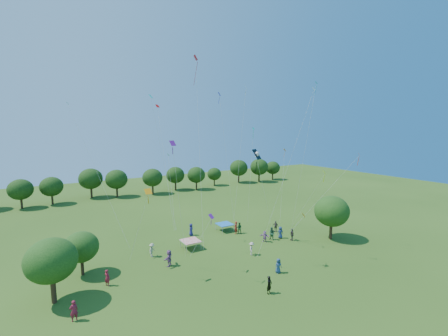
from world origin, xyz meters
TOP-DOWN VIEW (x-y plane):
  - ground at (0.00, 0.00)m, footprint 160.00×160.00m
  - near_tree_west at (-17.40, 14.44)m, footprint 4.36×4.36m
  - near_tree_north at (-14.64, 18.80)m, footprint 3.57×3.57m
  - near_tree_east at (16.54, 12.33)m, footprint 4.75×4.75m
  - treeline at (-1.73, 55.43)m, footprint 88.01×8.77m
  - tent_red_stripe at (-1.85, 19.31)m, footprint 2.20×2.20m
  - tent_blue at (5.46, 22.91)m, footprint 2.20×2.20m
  - man_in_black at (-0.00, 5.74)m, footprint 0.73×0.59m
  - crowd_person_0 at (3.45, 8.41)m, footprint 0.83×0.51m
  - crowd_person_1 at (-12.80, 15.06)m, footprint 0.70×0.74m
  - crowd_person_2 at (9.11, 16.22)m, footprint 0.75×1.01m
  - crowd_person_3 at (-6.92, 19.40)m, footprint 1.11×1.14m
  - crowd_person_4 at (11.82, 18.60)m, footprint 0.78×1.07m
  - crowd_person_5 at (7.83, 16.20)m, footprint 1.15×1.51m
  - crowd_person_6 at (10.59, 16.13)m, footprint 0.93×0.70m
  - crowd_person_7 at (-16.10, 10.68)m, footprint 0.72×0.53m
  - crowd_person_8 at (6.78, 20.88)m, footprint 0.90×0.85m
  - crowd_person_9 at (3.72, 13.61)m, footprint 1.03×1.13m
  - crowd_person_10 at (11.44, 14.71)m, footprint 0.75×1.08m
  - crowd_person_11 at (-6.02, 16.03)m, footprint 1.66×1.67m
  - crowd_person_12 at (0.23, 23.69)m, footprint 0.77×0.98m
  - crowd_person_13 at (6.21, 20.94)m, footprint 0.82×0.72m
  - pirate_kite at (2.40, 11.01)m, footprint 5.32×2.58m
  - red_high_kite at (-0.27, 20.19)m, footprint 2.36×6.28m
  - small_kite_0 at (-2.42, 27.90)m, footprint 0.70×6.08m
  - small_kite_1 at (-8.93, 14.21)m, footprint 1.73×3.37m
  - small_kite_2 at (10.90, 12.34)m, footprint 0.75×2.88m
  - small_kite_3 at (-12.63, 26.04)m, footprint 5.19×8.88m
  - small_kite_4 at (6.24, 24.83)m, footprint 1.41×2.81m
  - small_kite_5 at (-2.69, 12.55)m, footprint 2.04×2.32m
  - small_kite_6 at (9.42, 23.78)m, footprint 3.15×1.48m
  - small_kite_7 at (-4.38, 23.91)m, footprint 3.21×1.14m
  - small_kite_8 at (14.31, 19.88)m, footprint 2.37×1.96m
  - small_kite_9 at (14.80, 9.79)m, footprint 5.29×6.58m
  - small_kite_10 at (10.29, 9.60)m, footprint 1.37×6.89m
  - small_kite_11 at (-1.63, 26.86)m, footprint 1.05×4.67m
  - small_kite_12 at (11.99, 12.83)m, footprint 1.33×2.78m
  - small_kite_13 at (-6.39, 12.66)m, footprint 2.58×2.85m
  - small_kite_14 at (5.78, 8.83)m, footprint 5.51×2.61m
  - small_kite_15 at (9.64, 21.85)m, footprint 1.40×0.57m

SIDE VIEW (x-z plane):
  - ground at x=0.00m, z-range 0.00..0.00m
  - crowd_person_5 at x=7.83m, z-range 0.00..1.55m
  - crowd_person_0 at x=3.45m, z-range 0.00..1.59m
  - crowd_person_9 at x=3.72m, z-range 0.00..1.63m
  - crowd_person_8 at x=6.78m, z-range 0.00..1.64m
  - crowd_person_4 at x=11.82m, z-range 0.00..1.66m
  - crowd_person_1 at x=-12.80m, z-range 0.00..1.68m
  - crowd_person_3 at x=-6.92m, z-range 0.00..1.68m
  - crowd_person_6 at x=10.59m, z-range 0.00..1.68m
  - crowd_person_10 at x=11.44m, z-range 0.00..1.68m
  - man_in_black at x=0.00m, z-range 0.00..1.71m
  - crowd_person_12 at x=0.23m, z-range 0.00..1.75m
  - crowd_person_7 at x=-16.10m, z-range 0.00..1.76m
  - crowd_person_2 at x=9.11m, z-range 0.00..1.83m
  - crowd_person_11 at x=-6.02m, z-range 0.00..1.86m
  - crowd_person_13 at x=6.21m, z-range 0.00..1.87m
  - tent_red_stripe at x=-1.85m, z-range 0.49..1.59m
  - tent_blue at x=5.46m, z-range 0.49..1.59m
  - near_tree_north at x=-14.64m, z-range 0.73..5.43m
  - near_tree_west at x=-17.40m, z-range 0.98..6.90m
  - near_tree_east at x=16.54m, z-range 0.92..7.06m
  - treeline at x=-1.73m, z-range 0.70..7.48m
  - small_kite_2 at x=10.90m, z-range 2.47..5.76m
  - small_kite_5 at x=-2.69m, z-range 3.14..8.26m
  - small_kite_1 at x=-8.93m, z-range 4.22..12.45m
  - small_kite_10 at x=10.29m, z-range 4.02..13.40m
  - small_kite_11 at x=-1.63m, z-range 4.06..14.52m
  - small_kite_9 at x=14.80m, z-range 3.91..15.03m
  - small_kite_8 at x=14.31m, z-range 4.50..15.56m
  - small_kite_15 at x=9.64m, z-range 4.47..18.77m
  - small_kite_13 at x=-6.39m, z-range 5.29..18.27m
  - pirate_kite at x=2.40m, z-range 6.56..18.47m
  - small_kite_3 at x=-12.63m, z-range 3.96..21.46m
  - small_kite_14 at x=5.78m, z-range 4.50..22.94m
  - small_kite_0 at x=-2.42m, z-range 5.84..23.54m
  - small_kite_7 at x=-4.38m, z-range 6.27..24.79m
  - small_kite_12 at x=11.99m, z-range 5.61..25.59m
  - small_kite_4 at x=6.24m, z-range 6.54..26.13m
  - small_kite_6 at x=9.42m, z-range 7.61..28.40m
  - red_high_kite at x=-0.27m, z-range 8.36..31.80m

